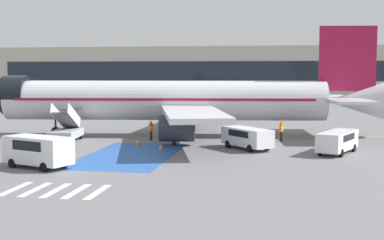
% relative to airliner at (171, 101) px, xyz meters
% --- Properties ---
extents(ground_plane, '(600.00, 600.00, 0.00)m').
position_rel_airliner_xyz_m(ground_plane, '(0.94, -1.00, -3.51)').
color(ground_plane, slate).
extents(apron_leadline_yellow, '(75.30, 9.43, 0.01)m').
position_rel_airliner_xyz_m(apron_leadline_yellow, '(-0.64, -0.08, -3.50)').
color(apron_leadline_yellow, gold).
rests_on(apron_leadline_yellow, ground_plane).
extents(apron_stand_patch_blue, '(6.63, 13.56, 0.01)m').
position_rel_airliner_xyz_m(apron_stand_patch_blue, '(-0.64, -12.75, -3.50)').
color(apron_stand_patch_blue, '#2856A8').
rests_on(apron_stand_patch_blue, ground_plane).
extents(apron_walkway_bar_0, '(0.44, 3.60, 0.01)m').
position_rel_airliner_xyz_m(apron_walkway_bar_0, '(-3.64, -25.13, -3.50)').
color(apron_walkway_bar_0, silver).
rests_on(apron_walkway_bar_0, ground_plane).
extents(apron_walkway_bar_1, '(0.44, 3.60, 0.01)m').
position_rel_airliner_xyz_m(apron_walkway_bar_1, '(-2.44, -25.13, -3.50)').
color(apron_walkway_bar_1, silver).
rests_on(apron_walkway_bar_1, ground_plane).
extents(apron_walkway_bar_2, '(0.44, 3.60, 0.01)m').
position_rel_airliner_xyz_m(apron_walkway_bar_2, '(-1.24, -25.13, -3.50)').
color(apron_walkway_bar_2, silver).
rests_on(apron_walkway_bar_2, ground_plane).
extents(apron_walkway_bar_3, '(0.44, 3.60, 0.01)m').
position_rel_airliner_xyz_m(apron_walkway_bar_3, '(-0.04, -25.13, -3.50)').
color(apron_walkway_bar_3, silver).
rests_on(apron_walkway_bar_3, ground_plane).
extents(apron_walkway_bar_4, '(0.44, 3.60, 0.01)m').
position_rel_airliner_xyz_m(apron_walkway_bar_4, '(1.16, -25.13, -3.50)').
color(apron_walkway_bar_4, silver).
rests_on(apron_walkway_bar_4, ground_plane).
extents(airliner, '(42.24, 32.22, 10.88)m').
position_rel_airliner_xyz_m(airliner, '(0.00, 0.00, 0.00)').
color(airliner, silver).
rests_on(airliner, ground_plane).
extents(boarding_stairs_forward, '(2.77, 5.43, 3.68)m').
position_rel_airliner_xyz_m(boarding_stairs_forward, '(-8.78, -5.63, -2.56)').
color(boarding_stairs_forward, '#ADB2BA').
rests_on(boarding_stairs_forward, ground_plane).
extents(fuel_tanker, '(8.71, 3.25, 3.49)m').
position_rel_airliner_xyz_m(fuel_tanker, '(6.68, 20.13, -1.74)').
color(fuel_tanker, '#38383D').
rests_on(fuel_tanker, ground_plane).
extents(service_van_0, '(4.62, 4.90, 1.77)m').
position_rel_airliner_xyz_m(service_van_0, '(8.11, -8.03, -2.42)').
color(service_van_0, silver).
rests_on(service_van_0, ground_plane).
extents(service_van_1, '(5.19, 3.58, 2.12)m').
position_rel_airliner_xyz_m(service_van_1, '(-5.23, -18.89, -2.23)').
color(service_van_1, silver).
rests_on(service_van_1, ground_plane).
extents(service_van_3, '(3.76, 5.57, 1.75)m').
position_rel_airliner_xyz_m(service_van_3, '(15.31, -9.13, -2.43)').
color(service_van_3, silver).
rests_on(service_van_3, ground_plane).
extents(ground_crew_0, '(0.49, 0.39, 1.79)m').
position_rel_airliner_xyz_m(ground_crew_0, '(1.67, -6.73, -2.47)').
color(ground_crew_0, black).
rests_on(ground_crew_0, ground_plane).
extents(ground_crew_1, '(0.38, 0.49, 1.86)m').
position_rel_airliner_xyz_m(ground_crew_1, '(-1.10, -4.03, -2.43)').
color(ground_crew_1, '#2D2D33').
rests_on(ground_crew_1, ground_plane).
extents(ground_crew_2, '(0.40, 0.49, 1.87)m').
position_rel_airliner_xyz_m(ground_crew_2, '(10.93, -2.51, -2.42)').
color(ground_crew_2, black).
rests_on(ground_crew_2, ground_plane).
extents(traffic_cone_0, '(0.53, 0.53, 0.59)m').
position_rel_airliner_xyz_m(traffic_cone_0, '(-1.49, -7.28, -3.21)').
color(traffic_cone_0, orange).
rests_on(traffic_cone_0, ground_plane).
extents(traffic_cone_1, '(0.44, 0.44, 0.49)m').
position_rel_airliner_xyz_m(traffic_cone_1, '(1.08, -9.46, -3.26)').
color(traffic_cone_1, orange).
rests_on(traffic_cone_1, ground_plane).
extents(terminal_building, '(114.64, 12.10, 11.67)m').
position_rel_airliner_xyz_m(terminal_building, '(4.65, 66.47, 2.33)').
color(terminal_building, '#B2AD9E').
rests_on(terminal_building, ground_plane).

